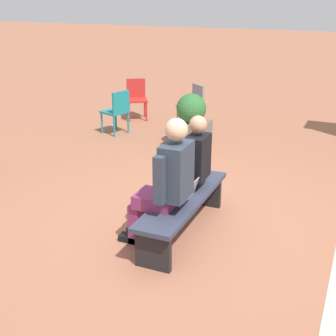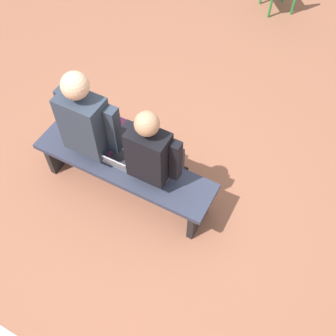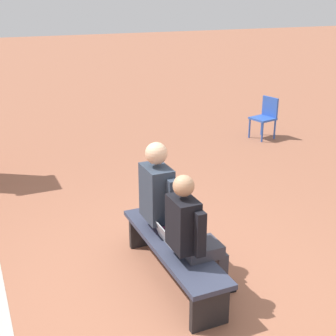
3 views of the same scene
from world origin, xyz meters
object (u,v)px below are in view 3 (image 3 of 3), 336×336
(person_adult, at_px, (167,202))
(laptop, at_px, (170,237))
(plastic_chair_by_pillar, at_px, (266,115))
(person_student, at_px, (193,233))
(bench, at_px, (173,251))

(person_adult, bearing_deg, laptop, 163.76)
(laptop, bearing_deg, plastic_chair_by_pillar, -44.92)
(person_student, distance_m, plastic_chair_by_pillar, 5.68)
(bench, height_order, person_student, person_student)
(plastic_chair_by_pillar, bearing_deg, person_adult, 133.48)
(person_student, height_order, plastic_chair_by_pillar, person_student)
(bench, distance_m, person_student, 0.47)
(person_student, distance_m, person_adult, 0.64)
(person_adult, bearing_deg, plastic_chair_by_pillar, -46.52)
(laptop, distance_m, plastic_chair_by_pillar, 5.47)
(bench, relative_size, person_student, 1.38)
(laptop, height_order, plastic_chair_by_pillar, plastic_chair_by_pillar)
(person_adult, distance_m, laptop, 0.39)
(person_student, relative_size, plastic_chair_by_pillar, 1.55)
(person_student, bearing_deg, bench, 11.66)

